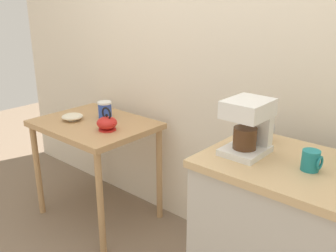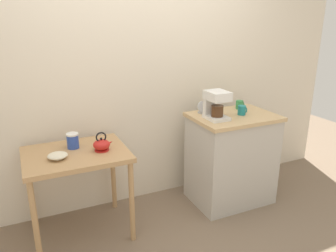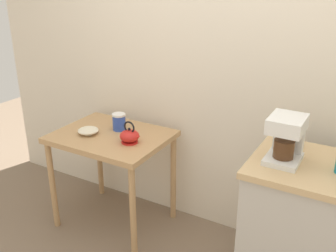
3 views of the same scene
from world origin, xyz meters
name	(u,v)px [view 1 (image 1 of 3)]	position (x,y,z in m)	size (l,w,h in m)	color
back_wall	(227,31)	(0.10, 0.49, 1.40)	(4.40, 0.10, 2.80)	beige
wooden_table	(95,135)	(-0.69, 0.07, 0.66)	(0.82, 0.63, 0.76)	tan
kitchen_counter	(285,249)	(0.79, 0.01, 0.45)	(0.79, 0.58, 0.90)	#BCB7AD
bowl_stoneware	(72,117)	(-0.84, -0.01, 0.78)	(0.15, 0.15, 0.05)	beige
teakettle	(107,123)	(-0.49, 0.01, 0.81)	(0.17, 0.14, 0.16)	red
canister_enamel	(105,110)	(-0.69, 0.17, 0.82)	(0.10, 0.10, 0.13)	#2D4CAD
coffee_maker	(249,124)	(0.57, -0.02, 1.04)	(0.18, 0.22, 0.26)	white
mug_dark_teal	(311,161)	(0.87, -0.02, 0.95)	(0.08, 0.07, 0.09)	teal
table_clock	(264,130)	(0.55, 0.18, 0.96)	(0.11, 0.05, 0.12)	#B2B5BA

